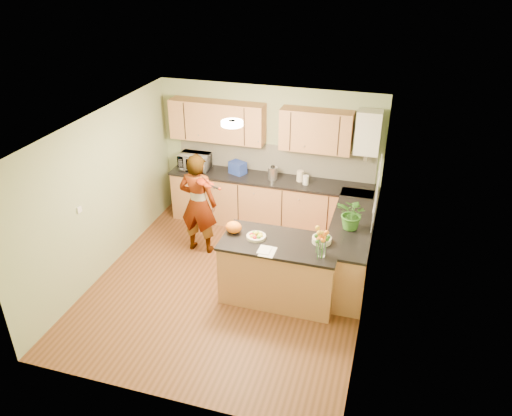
# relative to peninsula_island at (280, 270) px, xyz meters

# --- Properties ---
(floor) EXTENTS (4.50, 4.50, 0.00)m
(floor) POSITION_rel_peninsula_island_xyz_m (-0.80, 0.06, -0.47)
(floor) COLOR #563318
(floor) RESTS_ON ground
(ceiling) EXTENTS (4.00, 4.50, 0.02)m
(ceiling) POSITION_rel_peninsula_island_xyz_m (-0.80, 0.06, 2.03)
(ceiling) COLOR silver
(ceiling) RESTS_ON wall_back
(wall_back) EXTENTS (4.00, 0.02, 2.50)m
(wall_back) POSITION_rel_peninsula_island_xyz_m (-0.80, 2.31, 0.78)
(wall_back) COLOR #97AA79
(wall_back) RESTS_ON floor
(wall_front) EXTENTS (4.00, 0.02, 2.50)m
(wall_front) POSITION_rel_peninsula_island_xyz_m (-0.80, -2.19, 0.78)
(wall_front) COLOR #97AA79
(wall_front) RESTS_ON floor
(wall_left) EXTENTS (0.02, 4.50, 2.50)m
(wall_left) POSITION_rel_peninsula_island_xyz_m (-2.80, 0.06, 0.78)
(wall_left) COLOR #97AA79
(wall_left) RESTS_ON floor
(wall_right) EXTENTS (0.02, 4.50, 2.50)m
(wall_right) POSITION_rel_peninsula_island_xyz_m (1.20, 0.06, 0.78)
(wall_right) COLOR #97AA79
(wall_right) RESTS_ON floor
(back_counter) EXTENTS (3.64, 0.62, 0.94)m
(back_counter) POSITION_rel_peninsula_island_xyz_m (-0.70, 2.01, -0.00)
(back_counter) COLOR #A46C41
(back_counter) RESTS_ON floor
(right_counter) EXTENTS (0.62, 2.24, 0.94)m
(right_counter) POSITION_rel_peninsula_island_xyz_m (0.90, 0.91, -0.00)
(right_counter) COLOR #A46C41
(right_counter) RESTS_ON floor
(splashback) EXTENTS (3.60, 0.02, 0.52)m
(splashback) POSITION_rel_peninsula_island_xyz_m (-0.70, 2.30, 0.73)
(splashback) COLOR silver
(splashback) RESTS_ON back_counter
(upper_cabinets) EXTENTS (3.20, 0.34, 0.70)m
(upper_cabinets) POSITION_rel_peninsula_island_xyz_m (-0.97, 2.14, 1.38)
(upper_cabinets) COLOR #A46C41
(upper_cabinets) RESTS_ON wall_back
(boiler) EXTENTS (0.40, 0.30, 0.86)m
(boiler) POSITION_rel_peninsula_island_xyz_m (0.90, 2.15, 1.42)
(boiler) COLOR white
(boiler) RESTS_ON wall_back
(window_right) EXTENTS (0.01, 1.30, 1.05)m
(window_right) POSITION_rel_peninsula_island_xyz_m (1.20, 0.66, 1.08)
(window_right) COLOR white
(window_right) RESTS_ON wall_right
(light_switch) EXTENTS (0.02, 0.09, 0.09)m
(light_switch) POSITION_rel_peninsula_island_xyz_m (-2.78, -0.54, 0.83)
(light_switch) COLOR white
(light_switch) RESTS_ON wall_left
(ceiling_lamp) EXTENTS (0.30, 0.30, 0.07)m
(ceiling_lamp) POSITION_rel_peninsula_island_xyz_m (-0.80, 0.36, 1.99)
(ceiling_lamp) COLOR #FFEABF
(ceiling_lamp) RESTS_ON ceiling
(peninsula_island) EXTENTS (1.65, 0.84, 0.94)m
(peninsula_island) POSITION_rel_peninsula_island_xyz_m (0.00, 0.00, 0.00)
(peninsula_island) COLOR #A46C41
(peninsula_island) RESTS_ON floor
(fruit_dish) EXTENTS (0.27, 0.27, 0.10)m
(fruit_dish) POSITION_rel_peninsula_island_xyz_m (-0.35, -0.00, 0.51)
(fruit_dish) COLOR beige
(fruit_dish) RESTS_ON peninsula_island
(orange_bowl) EXTENTS (0.27, 0.27, 0.16)m
(orange_bowl) POSITION_rel_peninsula_island_xyz_m (0.55, 0.15, 0.54)
(orange_bowl) COLOR beige
(orange_bowl) RESTS_ON peninsula_island
(flower_vase) EXTENTS (0.26, 0.26, 0.48)m
(flower_vase) POSITION_rel_peninsula_island_xyz_m (0.60, -0.18, 0.79)
(flower_vase) COLOR silver
(flower_vase) RESTS_ON peninsula_island
(orange_bag) EXTENTS (0.24, 0.21, 0.17)m
(orange_bag) POSITION_rel_peninsula_island_xyz_m (-0.70, 0.05, 0.56)
(orange_bag) COLOR orange
(orange_bag) RESTS_ON peninsula_island
(papers) EXTENTS (0.20, 0.27, 0.01)m
(papers) POSITION_rel_peninsula_island_xyz_m (-0.10, -0.30, 0.48)
(papers) COLOR white
(papers) RESTS_ON peninsula_island
(violinist) EXTENTS (0.64, 0.43, 1.73)m
(violinist) POSITION_rel_peninsula_island_xyz_m (-1.59, 0.87, 0.39)
(violinist) COLOR tan
(violinist) RESTS_ON floor
(violin) EXTENTS (0.65, 0.57, 0.16)m
(violin) POSITION_rel_peninsula_island_xyz_m (-1.39, 0.65, 0.91)
(violin) COLOR #490F04
(violin) RESTS_ON violinist
(microwave) EXTENTS (0.54, 0.37, 0.30)m
(microwave) POSITION_rel_peninsula_island_xyz_m (-2.12, 2.01, 0.62)
(microwave) COLOR white
(microwave) RESTS_ON back_counter
(blue_box) EXTENTS (0.34, 0.30, 0.22)m
(blue_box) POSITION_rel_peninsula_island_xyz_m (-1.31, 2.05, 0.58)
(blue_box) COLOR navy
(blue_box) RESTS_ON back_counter
(kettle) EXTENTS (0.16, 0.16, 0.31)m
(kettle) POSITION_rel_peninsula_island_xyz_m (-0.64, 1.99, 0.59)
(kettle) COLOR silver
(kettle) RESTS_ON back_counter
(jar_cream) EXTENTS (0.12, 0.12, 0.19)m
(jar_cream) POSITION_rel_peninsula_island_xyz_m (-0.16, 2.05, 0.56)
(jar_cream) COLOR beige
(jar_cream) RESTS_ON back_counter
(jar_white) EXTENTS (0.11, 0.11, 0.16)m
(jar_white) POSITION_rel_peninsula_island_xyz_m (-0.04, 1.95, 0.55)
(jar_white) COLOR white
(jar_white) RESTS_ON back_counter
(potted_plant) EXTENTS (0.56, 0.53, 0.49)m
(potted_plant) POSITION_rel_peninsula_island_xyz_m (0.90, 0.65, 0.71)
(potted_plant) COLOR #377527
(potted_plant) RESTS_ON right_counter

